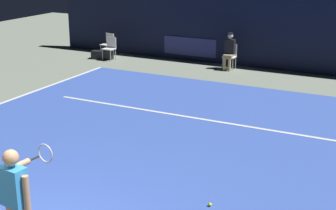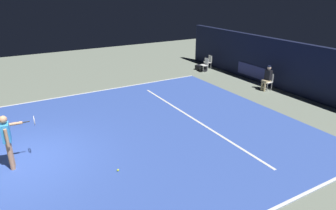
% 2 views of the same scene
% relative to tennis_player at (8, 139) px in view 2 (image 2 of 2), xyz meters
% --- Properties ---
extents(ground_plane, '(34.81, 34.81, 0.00)m').
position_rel_tennis_player_xyz_m(ground_plane, '(-0.26, 4.85, -0.99)').
color(ground_plane, gray).
extents(court_surface, '(11.17, 11.24, 0.01)m').
position_rel_tennis_player_xyz_m(court_surface, '(-0.26, 4.85, -0.98)').
color(court_surface, '#3856B2').
rests_on(court_surface, ground).
extents(line_sideline_right, '(0.10, 11.24, 0.01)m').
position_rel_tennis_player_xyz_m(line_sideline_right, '(-5.79, 4.85, -0.97)').
color(line_sideline_right, white).
rests_on(line_sideline_right, court_surface).
extents(line_service, '(8.71, 0.10, 0.01)m').
position_rel_tennis_player_xyz_m(line_service, '(-0.26, 6.82, -0.97)').
color(line_service, white).
rests_on(line_service, court_surface).
extents(back_wall, '(17.84, 0.33, 2.60)m').
position_rel_tennis_player_xyz_m(back_wall, '(-0.26, 13.22, 0.31)').
color(back_wall, '#141933').
rests_on(back_wall, ground).
extents(tennis_player, '(0.54, 0.97, 1.73)m').
position_rel_tennis_player_xyz_m(tennis_player, '(0.00, 0.00, 0.00)').
color(tennis_player, tan).
rests_on(tennis_player, ground).
extents(line_judge_on_chair, '(0.46, 0.54, 1.32)m').
position_rel_tennis_player_xyz_m(line_judge_on_chair, '(-1.50, 12.36, -0.30)').
color(line_judge_on_chair, white).
rests_on(line_judge_on_chair, ground).
extents(courtside_chair_near, '(0.50, 0.48, 0.88)m').
position_rel_tennis_player_xyz_m(courtside_chair_near, '(-6.76, 12.47, -0.49)').
color(courtside_chair_near, white).
rests_on(courtside_chair_near, ground).
extents(courtside_chair_far, '(0.45, 0.43, 0.88)m').
position_rel_tennis_player_xyz_m(courtside_chair_far, '(-6.22, 11.77, -0.49)').
color(courtside_chair_far, white).
rests_on(courtside_chair_far, ground).
extents(tennis_ball, '(0.07, 0.07, 0.07)m').
position_rel_tennis_player_xyz_m(tennis_ball, '(1.78, 2.68, -0.94)').
color(tennis_ball, '#CCE033').
rests_on(tennis_ball, court_surface).
extents(equipment_bag, '(0.89, 0.48, 0.32)m').
position_rel_tennis_player_xyz_m(equipment_bag, '(-6.57, 11.74, -0.83)').
color(equipment_bag, black).
rests_on(equipment_bag, ground).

